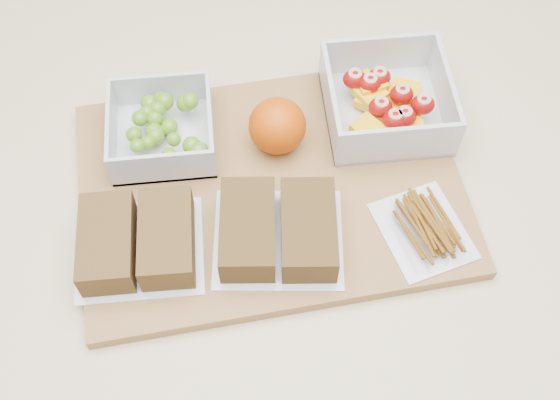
{
  "coord_description": "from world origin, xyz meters",
  "views": [
    {
      "loc": [
        -0.04,
        -0.39,
        1.57
      ],
      "look_at": [
        -0.0,
        -0.0,
        0.93
      ],
      "focal_mm": 45.0,
      "sensor_mm": 36.0,
      "label": 1
    }
  ],
  "objects_px": {
    "fruit_container": "(386,102)",
    "pretzel_bag": "(425,226)",
    "sandwich_bag_center": "(278,230)",
    "orange": "(277,126)",
    "cutting_board": "(271,188)",
    "sandwich_bag_left": "(137,241)",
    "grape_container": "(164,128)"
  },
  "relations": [
    {
      "from": "cutting_board",
      "to": "sandwich_bag_left",
      "type": "relative_size",
      "value": 3.18
    },
    {
      "from": "orange",
      "to": "fruit_container",
      "type": "bearing_deg",
      "value": 12.44
    },
    {
      "from": "cutting_board",
      "to": "pretzel_bag",
      "type": "xyz_separation_m",
      "value": [
        0.15,
        -0.08,
        0.02
      ]
    },
    {
      "from": "pretzel_bag",
      "to": "fruit_container",
      "type": "bearing_deg",
      "value": 94.48
    },
    {
      "from": "fruit_container",
      "to": "pretzel_bag",
      "type": "bearing_deg",
      "value": -85.52
    },
    {
      "from": "grape_container",
      "to": "sandwich_bag_center",
      "type": "distance_m",
      "value": 0.18
    },
    {
      "from": "fruit_container",
      "to": "pretzel_bag",
      "type": "height_order",
      "value": "fruit_container"
    },
    {
      "from": "orange",
      "to": "cutting_board",
      "type": "bearing_deg",
      "value": -103.24
    },
    {
      "from": "grape_container",
      "to": "sandwich_bag_center",
      "type": "xyz_separation_m",
      "value": [
        0.12,
        -0.14,
        -0.0
      ]
    },
    {
      "from": "sandwich_bag_center",
      "to": "orange",
      "type": "bearing_deg",
      "value": 84.53
    },
    {
      "from": "fruit_container",
      "to": "orange",
      "type": "height_order",
      "value": "orange"
    },
    {
      "from": "grape_container",
      "to": "orange",
      "type": "xyz_separation_m",
      "value": [
        0.13,
        -0.02,
        0.01
      ]
    },
    {
      "from": "grape_container",
      "to": "orange",
      "type": "height_order",
      "value": "orange"
    },
    {
      "from": "grape_container",
      "to": "sandwich_bag_left",
      "type": "distance_m",
      "value": 0.14
    },
    {
      "from": "sandwich_bag_left",
      "to": "sandwich_bag_center",
      "type": "height_order",
      "value": "sandwich_bag_center"
    },
    {
      "from": "sandwich_bag_left",
      "to": "sandwich_bag_center",
      "type": "xyz_separation_m",
      "value": [
        0.14,
        -0.0,
        0.0
      ]
    },
    {
      "from": "grape_container",
      "to": "pretzel_bag",
      "type": "distance_m",
      "value": 0.31
    },
    {
      "from": "cutting_board",
      "to": "pretzel_bag",
      "type": "height_order",
      "value": "pretzel_bag"
    },
    {
      "from": "grape_container",
      "to": "pretzel_bag",
      "type": "relative_size",
      "value": 0.96
    },
    {
      "from": "cutting_board",
      "to": "sandwich_bag_left",
      "type": "bearing_deg",
      "value": -159.34
    },
    {
      "from": "orange",
      "to": "sandwich_bag_center",
      "type": "bearing_deg",
      "value": -95.47
    },
    {
      "from": "grape_container",
      "to": "pretzel_bag",
      "type": "xyz_separation_m",
      "value": [
        0.27,
        -0.15,
        -0.01
      ]
    },
    {
      "from": "pretzel_bag",
      "to": "orange",
      "type": "bearing_deg",
      "value": 137.18
    },
    {
      "from": "cutting_board",
      "to": "sandwich_bag_left",
      "type": "xyz_separation_m",
      "value": [
        -0.14,
        -0.07,
        0.03
      ]
    },
    {
      "from": "fruit_container",
      "to": "pretzel_bag",
      "type": "distance_m",
      "value": 0.16
    },
    {
      "from": "cutting_board",
      "to": "orange",
      "type": "height_order",
      "value": "orange"
    },
    {
      "from": "grape_container",
      "to": "fruit_container",
      "type": "relative_size",
      "value": 0.83
    },
    {
      "from": "orange",
      "to": "sandwich_bag_left",
      "type": "relative_size",
      "value": 0.49
    },
    {
      "from": "grape_container",
      "to": "sandwich_bag_center",
      "type": "relative_size",
      "value": 0.79
    },
    {
      "from": "grape_container",
      "to": "orange",
      "type": "bearing_deg",
      "value": -8.37
    },
    {
      "from": "sandwich_bag_center",
      "to": "fruit_container",
      "type": "bearing_deg",
      "value": 47.38
    },
    {
      "from": "cutting_board",
      "to": "orange",
      "type": "relative_size",
      "value": 6.49
    }
  ]
}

